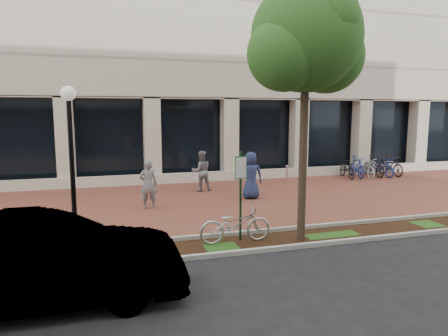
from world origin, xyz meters
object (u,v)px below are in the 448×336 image
object	(u,v)px
street_tree	(307,44)
pedestrian_mid	(201,171)
pedestrian_right	(251,175)
bollard	(287,173)
lamppost	(72,161)
parking_sign	(241,184)
locked_bicycle	(235,224)
bike_rack_cluster	(369,167)
pedestrian_left	(148,184)
sedan_near_curb	(42,262)

from	to	relation	value
street_tree	pedestrian_mid	size ratio (longest dim) A/B	3.79
pedestrian_right	bollard	distance (m)	4.38
bollard	pedestrian_right	bearing A→B (deg)	-135.00
lamppost	parking_sign	bearing A→B (deg)	-3.59
locked_bicycle	pedestrian_mid	xyz separation A→B (m)	(0.80, 7.24, 0.39)
pedestrian_right	bike_rack_cluster	bearing A→B (deg)	-148.43
street_tree	locked_bicycle	world-z (taller)	street_tree
lamppost	pedestrian_left	distance (m)	4.98
locked_bicycle	pedestrian_right	world-z (taller)	pedestrian_right
pedestrian_right	pedestrian_left	bearing A→B (deg)	15.99
locked_bicycle	sedan_near_curb	bearing A→B (deg)	119.87
sedan_near_curb	pedestrian_left	bearing A→B (deg)	-19.94
pedestrian_left	locked_bicycle	bearing A→B (deg)	114.82
locked_bicycle	street_tree	bearing A→B (deg)	-98.03
pedestrian_mid	pedestrian_right	distance (m)	2.64
parking_sign	lamppost	distance (m)	4.33
pedestrian_mid	sedan_near_curb	bearing A→B (deg)	61.17
parking_sign	bike_rack_cluster	size ratio (longest dim) A/B	0.68
locked_bicycle	lamppost	bearing A→B (deg)	86.07
pedestrian_mid	bike_rack_cluster	size ratio (longest dim) A/B	0.50
locked_bicycle	bollard	distance (m)	9.83
bollard	street_tree	bearing A→B (deg)	-112.97
lamppost	pedestrian_right	world-z (taller)	lamppost
parking_sign	bollard	world-z (taller)	parking_sign
bollard	sedan_near_curb	xyz separation A→B (m)	(-9.88, -10.57, 0.39)
locked_bicycle	pedestrian_right	bearing A→B (deg)	-23.07
pedestrian_left	sedan_near_curb	size ratio (longest dim) A/B	0.35
locked_bicycle	pedestrian_left	distance (m)	4.97
parking_sign	sedan_near_curb	xyz separation A→B (m)	(-4.64, -2.51, -0.73)
lamppost	pedestrian_left	size ratio (longest dim) A/B	2.29
bike_rack_cluster	pedestrian_right	bearing A→B (deg)	-150.35
pedestrian_right	parking_sign	bearing A→B (deg)	75.64
street_tree	bollard	bearing A→B (deg)	67.03
pedestrian_mid	bollard	size ratio (longest dim) A/B	2.05
pedestrian_right	street_tree	bearing A→B (deg)	93.58
parking_sign	pedestrian_mid	size ratio (longest dim) A/B	1.37
locked_bicycle	pedestrian_mid	world-z (taller)	pedestrian_mid
pedestrian_right	bollard	size ratio (longest dim) A/B	2.18
bike_rack_cluster	bollard	bearing A→B (deg)	-169.65
bike_rack_cluster	sedan_near_curb	size ratio (longest dim) A/B	0.71
bollard	pedestrian_mid	bearing A→B (deg)	-168.41
pedestrian_left	street_tree	bearing A→B (deg)	129.84
lamppost	street_tree	bearing A→B (deg)	-6.91
pedestrian_right	bollard	xyz separation A→B (m)	(3.08, 3.08, -0.51)
street_tree	pedestrian_mid	distance (m)	8.77
parking_sign	pedestrian_left	bearing A→B (deg)	108.84
parking_sign	pedestrian_mid	xyz separation A→B (m)	(0.61, 7.11, -0.66)
sedan_near_curb	street_tree	bearing A→B (deg)	-71.10
lamppost	pedestrian_mid	distance (m)	8.51
street_tree	bollard	distance (m)	10.40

